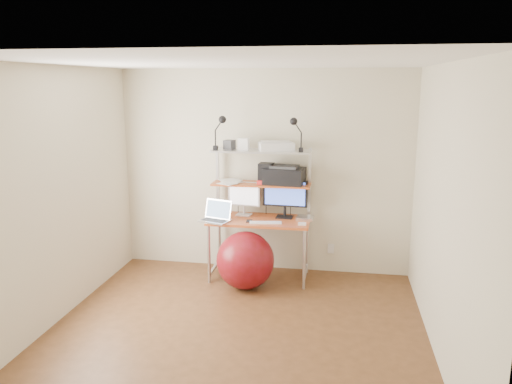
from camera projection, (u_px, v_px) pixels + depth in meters
room at (234, 206)px, 4.45m from camera, size 3.60×3.60×3.60m
computer_desk at (260, 200)px, 5.96m from camera, size 1.20×0.60×1.57m
wall_outlet at (331, 249)px, 6.23m from camera, size 0.08×0.01×0.12m
monitor_silver at (244, 196)px, 6.08m from camera, size 0.40×0.16×0.45m
monitor_black at (285, 195)px, 5.97m from camera, size 0.54×0.16×0.54m
laptop at (216, 216)px, 5.87m from camera, size 0.41×0.37×0.30m
keyboard at (266, 223)px, 5.78m from camera, size 0.38×0.16×0.01m
mouse at (302, 224)px, 5.69m from camera, size 0.10×0.06×0.03m
mac_mini at (305, 218)px, 5.92m from camera, size 0.21×0.21×0.04m
phone at (249, 221)px, 5.84m from camera, size 0.07×0.12×0.01m
printer at (284, 175)px, 5.93m from camera, size 0.50×0.38×0.22m
nas_cube at (266, 173)px, 5.96m from camera, size 0.18×0.18×0.24m
red_box at (265, 182)px, 5.92m from camera, size 0.18×0.14×0.05m
scanner at (276, 146)px, 5.88m from camera, size 0.46×0.37×0.11m
box_white at (244, 144)px, 5.89m from camera, size 0.13×0.11×0.14m
box_grey at (229, 145)px, 5.95m from camera, size 0.14×0.14×0.11m
clip_lamp_left at (221, 125)px, 5.84m from camera, size 0.16×0.09×0.40m
clip_lamp_right at (295, 127)px, 5.68m from camera, size 0.16×0.09×0.39m
exercise_ball at (245, 260)px, 5.73m from camera, size 0.67×0.67×0.67m
paper_stack at (231, 181)px, 6.03m from camera, size 0.34×0.43×0.02m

